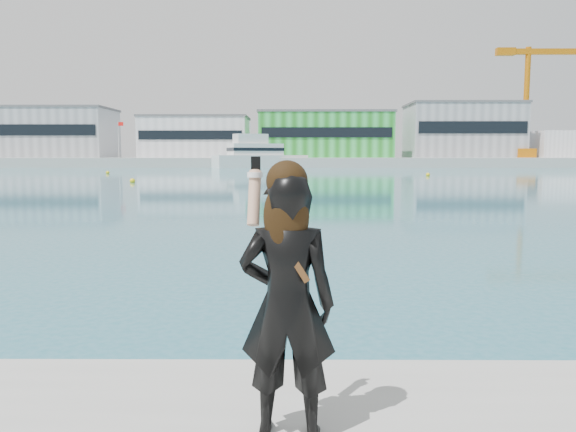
{
  "coord_description": "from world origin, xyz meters",
  "views": [
    {
      "loc": [
        0.42,
        -3.76,
        2.59
      ],
      "look_at": [
        0.4,
        0.4,
        2.14
      ],
      "focal_mm": 35.0,
      "sensor_mm": 36.0,
      "label": 1
    }
  ],
  "objects_px": {
    "buoy_far": "(108,174)",
    "buoy_extra": "(133,183)",
    "motor_yacht": "(258,155)",
    "woman": "(287,297)",
    "dock_crane": "(532,98)",
    "buoy_near": "(428,176)"
  },
  "relations": [
    {
      "from": "motor_yacht",
      "to": "buoy_extra",
      "type": "bearing_deg",
      "value": -121.97
    },
    {
      "from": "buoy_far",
      "to": "woman",
      "type": "xyz_separation_m",
      "value": [
        25.64,
        -74.55,
        1.7
      ]
    },
    {
      "from": "buoy_near",
      "to": "woman",
      "type": "bearing_deg",
      "value": -104.3
    },
    {
      "from": "buoy_near",
      "to": "woman",
      "type": "distance_m",
      "value": 68.29
    },
    {
      "from": "buoy_near",
      "to": "woman",
      "type": "relative_size",
      "value": 0.28
    },
    {
      "from": "motor_yacht",
      "to": "dock_crane",
      "type": "bearing_deg",
      "value": -13.98
    },
    {
      "from": "buoy_near",
      "to": "woman",
      "type": "height_order",
      "value": "woman"
    },
    {
      "from": "dock_crane",
      "to": "buoy_far",
      "type": "bearing_deg",
      "value": -148.67
    },
    {
      "from": "buoy_near",
      "to": "buoy_extra",
      "type": "relative_size",
      "value": 1.0
    },
    {
      "from": "buoy_near",
      "to": "buoy_extra",
      "type": "height_order",
      "value": "same"
    },
    {
      "from": "buoy_near",
      "to": "woman",
      "type": "xyz_separation_m",
      "value": [
        -16.86,
        -66.15,
        1.7
      ]
    },
    {
      "from": "dock_crane",
      "to": "buoy_extra",
      "type": "height_order",
      "value": "dock_crane"
    },
    {
      "from": "buoy_far",
      "to": "buoy_extra",
      "type": "relative_size",
      "value": 1.0
    },
    {
      "from": "buoy_far",
      "to": "woman",
      "type": "bearing_deg",
      "value": -71.02
    },
    {
      "from": "motor_yacht",
      "to": "buoy_near",
      "type": "relative_size",
      "value": 39.19
    },
    {
      "from": "buoy_extra",
      "to": "buoy_far",
      "type": "bearing_deg",
      "value": 112.82
    },
    {
      "from": "buoy_extra",
      "to": "motor_yacht",
      "type": "bearing_deg",
      "value": 82.55
    },
    {
      "from": "woman",
      "to": "dock_crane",
      "type": "bearing_deg",
      "value": -109.23
    },
    {
      "from": "dock_crane",
      "to": "buoy_near",
      "type": "bearing_deg",
      "value": -122.63
    },
    {
      "from": "buoy_far",
      "to": "woman",
      "type": "relative_size",
      "value": 0.28
    },
    {
      "from": "buoy_far",
      "to": "woman",
      "type": "distance_m",
      "value": 78.85
    },
    {
      "from": "motor_yacht",
      "to": "buoy_far",
      "type": "distance_m",
      "value": 41.22
    }
  ]
}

